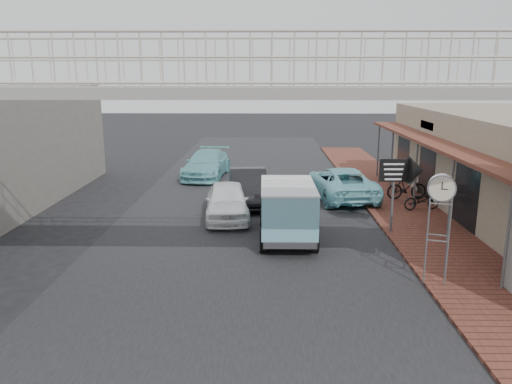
{
  "coord_description": "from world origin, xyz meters",
  "views": [
    {
      "loc": [
        0.76,
        -15.16,
        5.48
      ],
      "look_at": [
        0.45,
        0.58,
        1.8
      ],
      "focal_mm": 35.0,
      "sensor_mm": 36.0,
      "label": 1
    }
  ],
  "objects_px": {
    "white_hatchback": "(227,201)",
    "angkot_van": "(287,204)",
    "angkot_curb": "(341,183)",
    "arrow_sign": "(414,171)",
    "motorcycle_far": "(407,187)",
    "angkot_far": "(207,164)",
    "dark_sedan": "(248,187)",
    "street_clock": "(441,193)",
    "motorcycle_near": "(422,200)"
  },
  "relations": [
    {
      "from": "white_hatchback",
      "to": "angkot_van",
      "type": "relative_size",
      "value": 1.02
    },
    {
      "from": "angkot_van",
      "to": "white_hatchback",
      "type": "bearing_deg",
      "value": 131.18
    },
    {
      "from": "angkot_curb",
      "to": "arrow_sign",
      "type": "bearing_deg",
      "value": 100.38
    },
    {
      "from": "angkot_van",
      "to": "motorcycle_far",
      "type": "relative_size",
      "value": 2.21
    },
    {
      "from": "angkot_far",
      "to": "motorcycle_far",
      "type": "bearing_deg",
      "value": -23.3
    },
    {
      "from": "angkot_curb",
      "to": "angkot_van",
      "type": "xyz_separation_m",
      "value": [
        -2.7,
        -5.92,
        0.53
      ]
    },
    {
      "from": "dark_sedan",
      "to": "angkot_far",
      "type": "relative_size",
      "value": 0.9
    },
    {
      "from": "white_hatchback",
      "to": "dark_sedan",
      "type": "relative_size",
      "value": 0.91
    },
    {
      "from": "white_hatchback",
      "to": "dark_sedan",
      "type": "bearing_deg",
      "value": 67.96
    },
    {
      "from": "angkot_curb",
      "to": "angkot_far",
      "type": "relative_size",
      "value": 1.03
    },
    {
      "from": "motorcycle_far",
      "to": "angkot_curb",
      "type": "bearing_deg",
      "value": 71.93
    },
    {
      "from": "angkot_van",
      "to": "arrow_sign",
      "type": "bearing_deg",
      "value": 8.08
    },
    {
      "from": "angkot_curb",
      "to": "white_hatchback",
      "type": "bearing_deg",
      "value": 27.3
    },
    {
      "from": "angkot_curb",
      "to": "arrow_sign",
      "type": "xyz_separation_m",
      "value": [
        1.66,
        -5.28,
        1.55
      ]
    },
    {
      "from": "angkot_van",
      "to": "street_clock",
      "type": "xyz_separation_m",
      "value": [
        3.8,
        -3.73,
        1.27
      ]
    },
    {
      "from": "street_clock",
      "to": "arrow_sign",
      "type": "relative_size",
      "value": 1.09
    },
    {
      "from": "dark_sedan",
      "to": "white_hatchback",
      "type": "bearing_deg",
      "value": -112.97
    },
    {
      "from": "angkot_curb",
      "to": "arrow_sign",
      "type": "distance_m",
      "value": 5.74
    },
    {
      "from": "dark_sedan",
      "to": "arrow_sign",
      "type": "height_order",
      "value": "arrow_sign"
    },
    {
      "from": "angkot_far",
      "to": "angkot_curb",
      "type": "bearing_deg",
      "value": -29.86
    },
    {
      "from": "angkot_far",
      "to": "motorcycle_near",
      "type": "bearing_deg",
      "value": -30.54
    },
    {
      "from": "angkot_far",
      "to": "motorcycle_near",
      "type": "distance_m",
      "value": 11.99
    },
    {
      "from": "white_hatchback",
      "to": "dark_sedan",
      "type": "distance_m",
      "value": 2.53
    },
    {
      "from": "angkot_van",
      "to": "motorcycle_near",
      "type": "distance_m",
      "value": 6.77
    },
    {
      "from": "angkot_van",
      "to": "arrow_sign",
      "type": "distance_m",
      "value": 4.52
    },
    {
      "from": "angkot_curb",
      "to": "street_clock",
      "type": "xyz_separation_m",
      "value": [
        1.1,
        -9.65,
        1.8
      ]
    },
    {
      "from": "dark_sedan",
      "to": "motorcycle_far",
      "type": "bearing_deg",
      "value": -2.03
    },
    {
      "from": "motorcycle_near",
      "to": "street_clock",
      "type": "height_order",
      "value": "street_clock"
    },
    {
      "from": "white_hatchback",
      "to": "street_clock",
      "type": "distance_m",
      "value": 8.89
    },
    {
      "from": "angkot_curb",
      "to": "angkot_van",
      "type": "height_order",
      "value": "angkot_van"
    },
    {
      "from": "dark_sedan",
      "to": "arrow_sign",
      "type": "xyz_separation_m",
      "value": [
        5.86,
        -4.31,
        1.53
      ]
    },
    {
      "from": "arrow_sign",
      "to": "angkot_far",
      "type": "bearing_deg",
      "value": 128.47
    },
    {
      "from": "motorcycle_far",
      "to": "motorcycle_near",
      "type": "bearing_deg",
      "value": 176.08
    },
    {
      "from": "white_hatchback",
      "to": "angkot_far",
      "type": "relative_size",
      "value": 0.82
    },
    {
      "from": "angkot_curb",
      "to": "dark_sedan",
      "type": "bearing_deg",
      "value": 5.89
    },
    {
      "from": "angkot_van",
      "to": "angkot_far",
      "type": "bearing_deg",
      "value": 110.21
    },
    {
      "from": "motorcycle_far",
      "to": "street_clock",
      "type": "xyz_separation_m",
      "value": [
        -1.74,
        -9.15,
        1.87
      ]
    },
    {
      "from": "angkot_van",
      "to": "motorcycle_far",
      "type": "bearing_deg",
      "value": 44.04
    },
    {
      "from": "angkot_curb",
      "to": "motorcycle_far",
      "type": "relative_size",
      "value": 2.85
    },
    {
      "from": "white_hatchback",
      "to": "motorcycle_near",
      "type": "bearing_deg",
      "value": 2.88
    },
    {
      "from": "white_hatchback",
      "to": "angkot_curb",
      "type": "height_order",
      "value": "angkot_curb"
    },
    {
      "from": "angkot_far",
      "to": "angkot_van",
      "type": "relative_size",
      "value": 1.25
    },
    {
      "from": "arrow_sign",
      "to": "angkot_curb",
      "type": "bearing_deg",
      "value": 106.17
    },
    {
      "from": "motorcycle_far",
      "to": "arrow_sign",
      "type": "relative_size",
      "value": 0.68
    },
    {
      "from": "motorcycle_far",
      "to": "dark_sedan",
      "type": "bearing_deg",
      "value": 85.67
    },
    {
      "from": "white_hatchback",
      "to": "angkot_curb",
      "type": "distance_m",
      "value": 5.99
    },
    {
      "from": "white_hatchback",
      "to": "angkot_van",
      "type": "height_order",
      "value": "angkot_van"
    },
    {
      "from": "dark_sedan",
      "to": "motorcycle_far",
      "type": "distance_m",
      "value": 7.06
    },
    {
      "from": "angkot_van",
      "to": "dark_sedan",
      "type": "bearing_deg",
      "value": 106.53
    },
    {
      "from": "white_hatchback",
      "to": "arrow_sign",
      "type": "bearing_deg",
      "value": -20.91
    }
  ]
}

